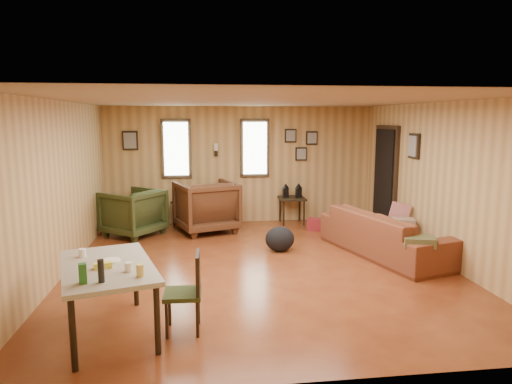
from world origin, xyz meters
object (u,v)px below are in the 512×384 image
Objects in this scene: end_table at (187,208)px; side_table at (292,196)px; recliner_green at (133,210)px; dining_table at (107,271)px; sofa at (386,226)px; recliner_brown at (206,204)px.

end_table is 0.78× the size of side_table.
dining_table is (0.30, -4.02, 0.19)m from recliner_green.
end_table is (0.98, 0.60, -0.11)m from recliner_green.
sofa is 3.64× the size of end_table.
dining_table is (-3.85, -2.25, 0.19)m from sofa.
recliner_green is 0.59× the size of dining_table.
sofa is 2.85× the size of side_table.
end_table is at bearing 179.58° from side_table.
end_table is (-3.17, 2.37, -0.10)m from sofa.
sofa is 3.96m from end_table.
side_table reaches higher than end_table.
end_table is at bearing 65.27° from dining_table.
recliner_green is at bearing 50.86° from sofa.
recliner_brown reaches higher than sofa.
end_table is at bearing -70.76° from recliner_brown.
recliner_green is 3.18m from side_table.
dining_table reaches higher than end_table.
sofa is 3.37m from recliner_brown.
sofa is at bearing -36.75° from end_table.
recliner_brown reaches higher than side_table.
recliner_green is at bearing 77.94° from dining_table.
sofa is at bearing 127.41° from recliner_brown.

